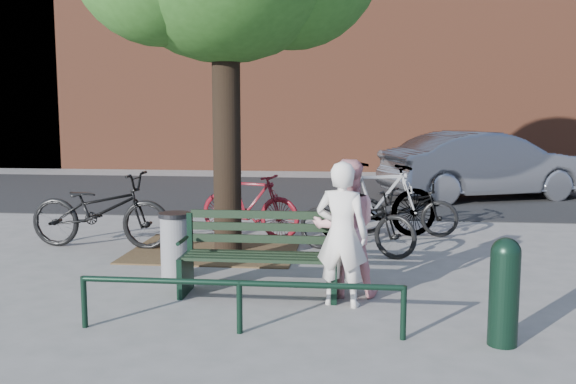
# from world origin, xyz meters

# --- Properties ---
(ground) EXTENTS (90.00, 90.00, 0.00)m
(ground) POSITION_xyz_m (0.00, 0.00, 0.00)
(ground) COLOR gray
(ground) RESTS_ON ground
(dirt_pit) EXTENTS (2.40, 2.00, 0.02)m
(dirt_pit) POSITION_xyz_m (-1.00, 2.20, 0.01)
(dirt_pit) COLOR brown
(dirt_pit) RESTS_ON ground
(road) EXTENTS (40.00, 7.00, 0.01)m
(road) POSITION_xyz_m (0.00, 8.50, 0.01)
(road) COLOR black
(road) RESTS_ON ground
(park_bench) EXTENTS (1.74, 0.54, 0.97)m
(park_bench) POSITION_xyz_m (-0.00, 0.08, 0.48)
(park_bench) COLOR black
(park_bench) RESTS_ON ground
(guard_railing) EXTENTS (3.06, 0.06, 0.51)m
(guard_railing) POSITION_xyz_m (0.00, -1.20, 0.40)
(guard_railing) COLOR black
(guard_railing) RESTS_ON ground
(person_left) EXTENTS (0.63, 0.49, 1.54)m
(person_left) POSITION_xyz_m (0.92, -0.23, 0.77)
(person_left) COLOR silver
(person_left) RESTS_ON ground
(person_right) EXTENTS (0.79, 0.64, 1.53)m
(person_right) POSITION_xyz_m (0.95, 0.15, 0.76)
(person_right) COLOR pink
(person_right) RESTS_ON ground
(bollard) EXTENTS (0.26, 0.26, 0.97)m
(bollard) POSITION_xyz_m (2.36, -1.24, 0.52)
(bollard) COLOR black
(bollard) RESTS_ON ground
(litter_bin) EXTENTS (0.39, 0.39, 0.81)m
(litter_bin) POSITION_xyz_m (-1.15, 0.68, 0.41)
(litter_bin) COLOR gray
(litter_bin) RESTS_ON ground
(bicycle_a) EXTENTS (2.20, 0.86, 1.14)m
(bicycle_a) POSITION_xyz_m (-2.73, 2.20, 0.57)
(bicycle_a) COLOR black
(bicycle_a) RESTS_ON ground
(bicycle_b) EXTENTS (1.86, 1.11, 1.08)m
(bicycle_b) POSITION_xyz_m (-0.65, 3.22, 0.54)
(bicycle_b) COLOR #5D0D15
(bicycle_b) RESTS_ON ground
(bicycle_c) EXTENTS (1.94, 1.39, 0.97)m
(bicycle_c) POSITION_xyz_m (1.06, 2.20, 0.48)
(bicycle_c) COLOR black
(bicycle_c) RESTS_ON ground
(bicycle_d) EXTENTS (2.12, 1.25, 1.23)m
(bicycle_d) POSITION_xyz_m (1.40, 3.34, 0.61)
(bicycle_d) COLOR gray
(bicycle_d) RESTS_ON ground
(bicycle_e) EXTENTS (1.84, 0.88, 0.93)m
(bicycle_e) POSITION_xyz_m (1.83, 3.66, 0.46)
(bicycle_e) COLOR black
(bicycle_e) RESTS_ON ground
(parked_car) EXTENTS (4.98, 3.19, 1.55)m
(parked_car) POSITION_xyz_m (3.98, 8.07, 0.78)
(parked_car) COLOR slate
(parked_car) RESTS_ON ground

